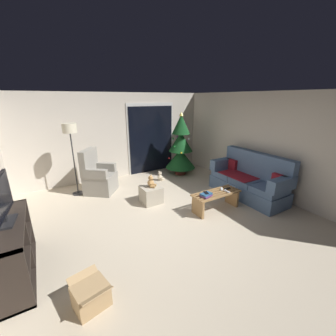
% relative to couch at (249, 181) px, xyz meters
% --- Properties ---
extents(ground_plane, '(7.00, 7.00, 0.00)m').
position_rel_couch_xyz_m(ground_plane, '(-2.32, -0.00, -0.40)').
color(ground_plane, beige).
extents(wall_back, '(5.72, 0.12, 2.50)m').
position_rel_couch_xyz_m(wall_back, '(-2.32, 3.06, 0.85)').
color(wall_back, beige).
rests_on(wall_back, ground).
extents(wall_right, '(0.12, 6.00, 2.50)m').
position_rel_couch_xyz_m(wall_right, '(0.54, -0.00, 0.85)').
color(wall_right, beige).
rests_on(wall_right, ground).
extents(patio_door_frame, '(1.60, 0.02, 2.20)m').
position_rel_couch_xyz_m(patio_door_frame, '(-1.19, 2.99, 0.70)').
color(patio_door_frame, silver).
rests_on(patio_door_frame, ground).
extents(patio_door_glass, '(1.50, 0.02, 2.10)m').
position_rel_couch_xyz_m(patio_door_glass, '(-1.19, 2.97, 0.65)').
color(patio_door_glass, black).
rests_on(patio_door_glass, ground).
extents(couch, '(0.79, 1.95, 1.08)m').
position_rel_couch_xyz_m(couch, '(0.00, 0.00, 0.00)').
color(couch, slate).
rests_on(couch, ground).
extents(coffee_table, '(1.10, 0.40, 0.41)m').
position_rel_couch_xyz_m(coffee_table, '(-1.20, -0.13, -0.13)').
color(coffee_table, '#9E7547').
rests_on(coffee_table, ground).
extents(remote_black, '(0.16, 0.06, 0.02)m').
position_rel_couch_xyz_m(remote_black, '(-0.87, -0.12, 0.03)').
color(remote_black, black).
rests_on(remote_black, coffee_table).
extents(remote_white, '(0.14, 0.15, 0.02)m').
position_rel_couch_xyz_m(remote_white, '(-1.00, -0.08, 0.03)').
color(remote_white, silver).
rests_on(remote_white, coffee_table).
extents(remote_silver, '(0.05, 0.16, 0.02)m').
position_rel_couch_xyz_m(remote_silver, '(-0.98, -0.23, 0.03)').
color(remote_silver, '#ADADB2').
rests_on(remote_silver, coffee_table).
extents(book_stack, '(0.27, 0.22, 0.06)m').
position_rel_couch_xyz_m(book_stack, '(-1.52, -0.17, 0.05)').
color(book_stack, '#6B3D7A').
rests_on(book_stack, coffee_table).
extents(cell_phone, '(0.11, 0.16, 0.01)m').
position_rel_couch_xyz_m(cell_phone, '(-1.51, -0.15, 0.08)').
color(cell_phone, black).
rests_on(cell_phone, book_stack).
extents(christmas_tree, '(0.93, 0.93, 1.95)m').
position_rel_couch_xyz_m(christmas_tree, '(-0.55, 2.24, 0.47)').
color(christmas_tree, '#4C1E19').
rests_on(christmas_tree, ground).
extents(armchair, '(0.96, 0.96, 1.13)m').
position_rel_couch_xyz_m(armchair, '(-3.15, 2.13, 0.00)').
color(armchair, gray).
rests_on(armchair, ground).
extents(floor_lamp, '(0.32, 0.32, 1.78)m').
position_rel_couch_xyz_m(floor_lamp, '(-3.65, 2.28, 1.11)').
color(floor_lamp, '#2D2D30').
rests_on(floor_lamp, ground).
extents(media_shelf, '(0.40, 1.40, 0.82)m').
position_rel_couch_xyz_m(media_shelf, '(-4.85, -0.18, -0.01)').
color(media_shelf, black).
rests_on(media_shelf, ground).
extents(television, '(0.24, 0.84, 0.61)m').
position_rel_couch_xyz_m(television, '(-4.81, -0.13, 0.73)').
color(television, black).
rests_on(television, media_shelf).
extents(ottoman, '(0.44, 0.44, 0.39)m').
position_rel_couch_xyz_m(ottoman, '(-2.26, 0.91, -0.20)').
color(ottoman, '#B2A893').
rests_on(ottoman, ground).
extents(teddy_bear_honey, '(0.21, 0.21, 0.29)m').
position_rel_couch_xyz_m(teddy_bear_honey, '(-2.25, 0.90, 0.11)').
color(teddy_bear_honey, tan).
rests_on(teddy_bear_honey, ottoman).
extents(teddy_bear_cream_by_tree, '(0.21, 0.21, 0.29)m').
position_rel_couch_xyz_m(teddy_bear_cream_by_tree, '(-1.39, 2.05, -0.28)').
color(teddy_bear_cream_by_tree, beige).
rests_on(teddy_bear_cream_by_tree, ground).
extents(cardboard_box_open_near_shelf, '(0.45, 0.55, 0.35)m').
position_rel_couch_xyz_m(cardboard_box_open_near_shelf, '(-4.05, -1.14, -0.25)').
color(cardboard_box_open_near_shelf, tan).
rests_on(cardboard_box_open_near_shelf, ground).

